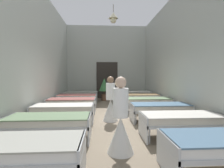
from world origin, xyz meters
TOP-DOWN VIEW (x-y plane):
  - ground_plane at (0.00, 0.00)m, footprint 5.82×10.94m
  - room_shell at (0.00, 1.15)m, footprint 5.62×10.54m
  - bed_left_row_0 at (-1.56, -3.73)m, footprint 1.90×0.84m
  - bed_left_row_1 at (-1.56, -2.24)m, footprint 1.90×0.84m
  - bed_right_row_1 at (1.56, -2.24)m, footprint 1.90×0.84m
  - bed_left_row_2 at (-1.56, -0.75)m, footprint 1.90×0.84m
  - bed_right_row_2 at (1.56, -0.75)m, footprint 1.90×0.84m
  - bed_left_row_3 at (-1.56, 0.75)m, footprint 1.90×0.84m
  - bed_right_row_3 at (1.56, 0.75)m, footprint 1.90×0.84m
  - bed_left_row_4 at (-1.56, 2.24)m, footprint 1.90×0.84m
  - bed_right_row_4 at (1.56, 2.24)m, footprint 1.90×0.84m
  - bed_left_row_5 at (-1.56, 3.73)m, footprint 1.90×0.84m
  - bed_right_row_5 at (1.56, 3.73)m, footprint 1.90×0.84m
  - nurse_near_aisle at (0.01, -2.97)m, footprint 0.52×0.52m
  - nurse_mid_aisle at (-0.06, -0.60)m, footprint 0.52×0.52m
  - potted_plant at (-0.20, 4.08)m, footprint 0.62×0.62m

SIDE VIEW (x-z plane):
  - ground_plane at x=0.00m, z-range -0.10..0.00m
  - bed_left_row_0 at x=-1.56m, z-range 0.15..0.73m
  - bed_left_row_1 at x=-1.56m, z-range 0.15..0.73m
  - bed_right_row_1 at x=1.56m, z-range 0.15..0.73m
  - bed_left_row_2 at x=-1.56m, z-range 0.15..0.73m
  - bed_right_row_2 at x=1.56m, z-range 0.15..0.73m
  - bed_left_row_3 at x=-1.56m, z-range 0.15..0.73m
  - bed_right_row_3 at x=1.56m, z-range 0.15..0.73m
  - bed_left_row_4 at x=-1.56m, z-range 0.15..0.73m
  - bed_right_row_4 at x=1.56m, z-range 0.15..0.73m
  - bed_left_row_5 at x=-1.56m, z-range 0.15..0.73m
  - bed_right_row_5 at x=1.56m, z-range 0.15..0.73m
  - nurse_near_aisle at x=0.01m, z-range -0.21..1.27m
  - nurse_mid_aisle at x=-0.06m, z-range -0.21..1.27m
  - potted_plant at x=-0.20m, z-range 0.20..1.55m
  - room_shell at x=0.00m, z-range 0.00..4.80m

